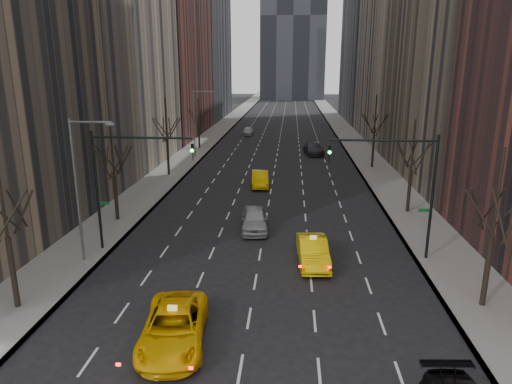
# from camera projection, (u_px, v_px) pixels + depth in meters

# --- Properties ---
(ground) EXTENTS (400.00, 400.00, 0.00)m
(ground) POSITION_uv_depth(u_px,v_px,m) (240.00, 369.00, 18.87)
(ground) COLOR black
(ground) RESTS_ON ground
(sidewalk_left) EXTENTS (4.50, 320.00, 0.15)m
(sidewalk_left) POSITION_uv_depth(u_px,v_px,m) (217.00, 132.00, 87.05)
(sidewalk_left) COLOR slate
(sidewalk_left) RESTS_ON ground
(sidewalk_right) EXTENTS (4.50, 320.00, 0.15)m
(sidewalk_right) POSITION_uv_depth(u_px,v_px,m) (346.00, 133.00, 85.25)
(sidewalk_right) COLOR slate
(sidewalk_right) RESTS_ON ground
(bld_left_far) EXTENTS (14.00, 28.00, 44.00)m
(bld_left_far) POSITION_uv_depth(u_px,v_px,m) (157.00, 7.00, 78.07)
(bld_left_far) COLOR brown
(bld_left_far) RESTS_ON ground
(tree_lw_a) EXTENTS (3.36, 3.50, 8.28)m
(tree_lw_a) POSITION_uv_depth(u_px,v_px,m) (8.00, 239.00, 22.57)
(tree_lw_a) COLOR black
(tree_lw_a) RESTS_ON ground
(tree_lw_b) EXTENTS (3.36, 3.50, 7.82)m
(tree_lw_b) POSITION_uv_depth(u_px,v_px,m) (114.00, 176.00, 36.07)
(tree_lw_b) COLOR black
(tree_lw_b) RESTS_ON ground
(tree_lw_c) EXTENTS (3.36, 3.50, 8.74)m
(tree_lw_c) POSITION_uv_depth(u_px,v_px,m) (167.00, 141.00, 51.37)
(tree_lw_c) COLOR black
(tree_lw_c) RESTS_ON ground
(tree_lw_d) EXTENTS (3.36, 3.50, 7.36)m
(tree_lw_d) POSITION_uv_depth(u_px,v_px,m) (199.00, 125.00, 68.80)
(tree_lw_d) COLOR black
(tree_lw_d) RESTS_ON ground
(tree_rw_a) EXTENTS (3.36, 3.50, 8.28)m
(tree_rw_a) POSITION_uv_depth(u_px,v_px,m) (492.00, 237.00, 22.73)
(tree_rw_a) COLOR black
(tree_rw_a) RESTS_ON ground
(tree_rw_b) EXTENTS (3.36, 3.50, 7.82)m
(tree_rw_b) POSITION_uv_depth(u_px,v_px,m) (411.00, 170.00, 38.15)
(tree_rw_b) COLOR black
(tree_rw_b) RESTS_ON ground
(tree_rw_c) EXTENTS (3.36, 3.50, 8.74)m
(tree_rw_c) POSITION_uv_depth(u_px,v_px,m) (374.00, 136.00, 55.37)
(tree_rw_c) COLOR black
(tree_rw_c) RESTS_ON ground
(traffic_mast_left) EXTENTS (6.69, 0.39, 8.00)m
(traffic_mast_left) POSITION_uv_depth(u_px,v_px,m) (121.00, 172.00, 29.62)
(traffic_mast_left) COLOR black
(traffic_mast_left) RESTS_ON ground
(traffic_mast_right) EXTENTS (6.69, 0.39, 8.00)m
(traffic_mast_right) POSITION_uv_depth(u_px,v_px,m) (406.00, 177.00, 28.28)
(traffic_mast_right) COLOR black
(traffic_mast_right) RESTS_ON ground
(streetlight_near) EXTENTS (2.83, 0.22, 9.00)m
(streetlight_near) POSITION_uv_depth(u_px,v_px,m) (81.00, 177.00, 27.79)
(streetlight_near) COLOR slate
(streetlight_near) RESTS_ON ground
(streetlight_far) EXTENTS (2.83, 0.22, 9.00)m
(streetlight_far) POSITION_uv_depth(u_px,v_px,m) (197.00, 117.00, 61.44)
(streetlight_far) COLOR slate
(streetlight_far) RESTS_ON ground
(taxi_suv) EXTENTS (3.39, 6.22, 1.65)m
(taxi_suv) POSITION_uv_depth(u_px,v_px,m) (174.00, 327.00, 20.44)
(taxi_suv) COLOR #FFBD05
(taxi_suv) RESTS_ON ground
(taxi_sedan) EXTENTS (2.09, 5.16, 1.67)m
(taxi_sedan) POSITION_uv_depth(u_px,v_px,m) (313.00, 251.00, 28.80)
(taxi_sedan) COLOR yellow
(taxi_sedan) RESTS_ON ground
(silver_sedan_ahead) EXTENTS (2.44, 5.12, 1.69)m
(silver_sedan_ahead) POSITION_uv_depth(u_px,v_px,m) (255.00, 219.00, 34.80)
(silver_sedan_ahead) COLOR #94969B
(silver_sedan_ahead) RESTS_ON ground
(far_taxi) EXTENTS (2.03, 4.92, 1.58)m
(far_taxi) POSITION_uv_depth(u_px,v_px,m) (260.00, 179.00, 47.61)
(far_taxi) COLOR #EDC105
(far_taxi) RESTS_ON ground
(far_suv_grey) EXTENTS (3.13, 6.17, 1.72)m
(far_suv_grey) POSITION_uv_depth(u_px,v_px,m) (313.00, 148.00, 65.16)
(far_suv_grey) COLOR #313137
(far_suv_grey) RESTS_ON ground
(far_car_white) EXTENTS (1.90, 4.44, 1.50)m
(far_car_white) POSITION_uv_depth(u_px,v_px,m) (248.00, 131.00, 83.16)
(far_car_white) COLOR #BBBBBB
(far_car_white) RESTS_ON ground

